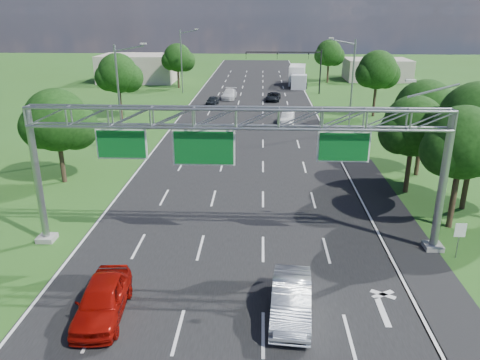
# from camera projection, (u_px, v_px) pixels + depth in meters

# --- Properties ---
(ground) EXTENTS (220.00, 220.00, 0.00)m
(ground) POSITION_uv_depth(u_px,v_px,m) (244.00, 155.00, 44.14)
(ground) COLOR #295419
(ground) RESTS_ON ground
(road) EXTENTS (18.00, 180.00, 0.02)m
(road) POSITION_uv_depth(u_px,v_px,m) (244.00, 155.00, 44.14)
(road) COLOR black
(road) RESTS_ON ground
(road_flare) EXTENTS (3.00, 30.00, 0.02)m
(road_flare) POSITION_uv_depth(u_px,v_px,m) (400.00, 233.00, 28.68)
(road_flare) COLOR black
(road_flare) RESTS_ON ground
(sign_gantry) EXTENTS (23.50, 1.00, 9.56)m
(sign_gantry) POSITION_uv_depth(u_px,v_px,m) (238.00, 129.00, 24.87)
(sign_gantry) COLOR gray
(sign_gantry) RESTS_ON ground
(regulatory_sign) EXTENTS (0.60, 0.08, 2.10)m
(regulatory_sign) POSITION_uv_depth(u_px,v_px,m) (460.00, 233.00, 25.23)
(regulatory_sign) COLOR gray
(regulatory_sign) RESTS_ON ground
(traffic_signal) EXTENTS (12.21, 0.24, 7.00)m
(traffic_signal) POSITION_uv_depth(u_px,v_px,m) (299.00, 61.00, 74.92)
(traffic_signal) COLOR black
(traffic_signal) RESTS_ON ground
(streetlight_l_near) EXTENTS (2.97, 0.22, 10.16)m
(streetlight_l_near) POSITION_uv_depth(u_px,v_px,m) (121.00, 95.00, 42.73)
(streetlight_l_near) COLOR gray
(streetlight_l_near) RESTS_ON ground
(streetlight_l_far) EXTENTS (2.97, 0.22, 10.16)m
(streetlight_l_far) POSITION_uv_depth(u_px,v_px,m) (183.00, 58.00, 75.59)
(streetlight_l_far) COLOR gray
(streetlight_l_far) RESTS_ON ground
(streetlight_r_mid) EXTENTS (2.97, 0.22, 10.16)m
(streetlight_r_mid) POSITION_uv_depth(u_px,v_px,m) (351.00, 81.00, 51.14)
(streetlight_r_mid) COLOR gray
(streetlight_r_mid) RESTS_ON ground
(tree_cluster_right) EXTENTS (9.91, 14.60, 8.68)m
(tree_cluster_right) POSITION_uv_depth(u_px,v_px,m) (457.00, 129.00, 31.54)
(tree_cluster_right) COLOR #2D2116
(tree_cluster_right) RESTS_ON ground
(tree_verge_la) EXTENTS (5.76, 4.80, 7.40)m
(tree_verge_la) POSITION_uv_depth(u_px,v_px,m) (58.00, 123.00, 35.64)
(tree_verge_la) COLOR #2D2116
(tree_verge_la) RESTS_ON ground
(tree_verge_lb) EXTENTS (5.76, 4.80, 8.06)m
(tree_verge_lb) POSITION_uv_depth(u_px,v_px,m) (119.00, 75.00, 57.10)
(tree_verge_lb) COLOR #2D2116
(tree_verge_lb) RESTS_ON ground
(tree_verge_lc) EXTENTS (5.76, 4.80, 7.62)m
(tree_verge_lc) POSITION_uv_depth(u_px,v_px,m) (178.00, 59.00, 80.60)
(tree_verge_lc) COLOR #2D2116
(tree_verge_lc) RESTS_ON ground
(tree_verge_rd) EXTENTS (5.76, 4.80, 8.28)m
(tree_verge_rd) POSITION_uv_depth(u_px,v_px,m) (378.00, 72.00, 58.47)
(tree_verge_rd) COLOR #2D2116
(tree_verge_rd) RESTS_ON ground
(tree_verge_re) EXTENTS (5.76, 4.80, 7.84)m
(tree_verge_re) POSITION_uv_depth(u_px,v_px,m) (329.00, 54.00, 86.87)
(tree_verge_re) COLOR #2D2116
(tree_verge_re) RESTS_ON ground
(building_left) EXTENTS (14.00, 10.00, 5.00)m
(building_left) POSITION_uv_depth(u_px,v_px,m) (139.00, 68.00, 89.31)
(building_left) COLOR #AB9E8F
(building_left) RESTS_ON ground
(building_right) EXTENTS (12.00, 9.00, 4.00)m
(building_right) POSITION_uv_depth(u_px,v_px,m) (377.00, 70.00, 91.25)
(building_right) COLOR #AB9E8F
(building_right) RESTS_ON ground
(red_coupe) EXTENTS (2.35, 5.05, 1.67)m
(red_coupe) POSITION_uv_depth(u_px,v_px,m) (102.00, 299.00, 20.61)
(red_coupe) COLOR #950D06
(red_coupe) RESTS_ON ground
(silver_sedan) EXTENTS (2.07, 5.02, 1.62)m
(silver_sedan) POSITION_uv_depth(u_px,v_px,m) (291.00, 300.00, 20.65)
(silver_sedan) COLOR silver
(silver_sedan) RESTS_ON ground
(car_queue_a) EXTENTS (2.32, 5.13, 1.46)m
(car_queue_a) POSITION_uv_depth(u_px,v_px,m) (229.00, 94.00, 72.01)
(car_queue_a) COLOR silver
(car_queue_a) RESTS_ON ground
(car_queue_b) EXTENTS (2.47, 4.56, 1.22)m
(car_queue_b) POSITION_uv_depth(u_px,v_px,m) (273.00, 97.00, 70.52)
(car_queue_b) COLOR black
(car_queue_b) RESTS_ON ground
(car_queue_c) EXTENTS (1.80, 3.87, 1.28)m
(car_queue_c) POSITION_uv_depth(u_px,v_px,m) (212.00, 101.00, 66.89)
(car_queue_c) COLOR black
(car_queue_c) RESTS_ON ground
(car_queue_d) EXTENTS (1.95, 4.30, 1.37)m
(car_queue_d) POSITION_uv_depth(u_px,v_px,m) (288.00, 118.00, 56.12)
(car_queue_d) COLOR silver
(car_queue_d) RESTS_ON ground
(box_truck) EXTENTS (3.44, 9.57, 3.53)m
(box_truck) POSITION_uv_depth(u_px,v_px,m) (298.00, 76.00, 84.04)
(box_truck) COLOR silver
(box_truck) RESTS_ON ground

